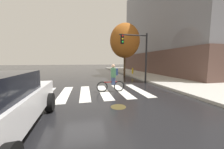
# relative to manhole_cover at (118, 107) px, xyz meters

# --- Properties ---
(ground_plane) EXTENTS (120.00, 120.00, 0.00)m
(ground_plane) POSITION_rel_manhole_cover_xyz_m (-1.41, 2.61, -0.00)
(ground_plane) COLOR black
(sidewalk) EXTENTS (6.50, 50.00, 0.15)m
(sidewalk) POSITION_rel_manhole_cover_xyz_m (7.34, 2.61, 0.07)
(sidewalk) COLOR #B2AFA8
(sidewalk) RESTS_ON ground
(crosswalk_stripes) EXTENTS (7.32, 3.62, 0.01)m
(crosswalk_stripes) POSITION_rel_manhole_cover_xyz_m (-1.33, 2.61, 0.00)
(crosswalk_stripes) COLOR silver
(crosswalk_stripes) RESTS_ON ground
(manhole_cover) EXTENTS (0.64, 0.64, 0.01)m
(manhole_cover) POSITION_rel_manhole_cover_xyz_m (0.00, 0.00, 0.00)
(manhole_cover) COLOR #473D1E
(manhole_cover) RESTS_ON ground
(cyclist) EXTENTS (1.71, 0.36, 1.69)m
(cyclist) POSITION_rel_manhole_cover_xyz_m (0.33, 2.50, 0.84)
(cyclist) COLOR black
(cyclist) RESTS_ON ground
(traffic_light_near) EXTENTS (2.47, 0.28, 4.20)m
(traffic_light_near) POSITION_rel_manhole_cover_xyz_m (3.02, 5.01, 2.86)
(traffic_light_near) COLOR black
(traffic_light_near) RESTS_ON ground
(fire_hydrant) EXTENTS (0.33, 0.22, 0.78)m
(fire_hydrant) POSITION_rel_manhole_cover_xyz_m (5.17, 11.25, 0.53)
(fire_hydrant) COLOR gold
(fire_hydrant) RESTS_ON sidewalk
(street_tree_near) EXTENTS (3.62, 3.62, 6.44)m
(street_tree_near) POSITION_rel_manhole_cover_xyz_m (3.55, 9.94, 4.34)
(street_tree_near) COLOR #4C3823
(street_tree_near) RESTS_ON ground
(corner_building) EXTENTS (14.72, 19.71, 14.97)m
(corner_building) POSITION_rel_manhole_cover_xyz_m (15.24, 12.69, 7.43)
(corner_building) COLOR brown
(corner_building) RESTS_ON ground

